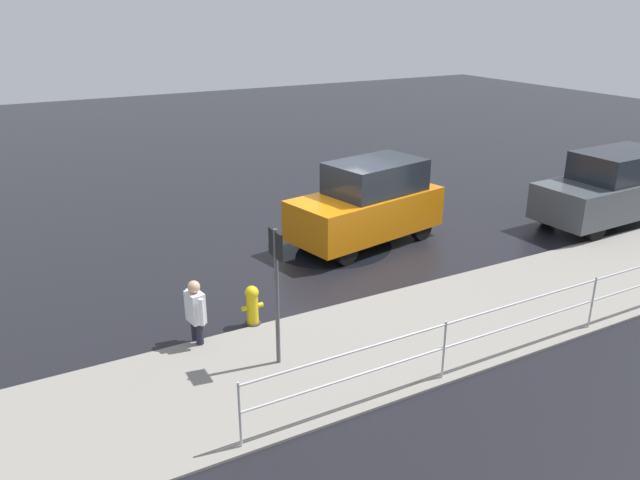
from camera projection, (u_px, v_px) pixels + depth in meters
name	position (u px, v px, depth m)	size (l,w,h in m)	color
ground_plane	(340.00, 250.00, 15.27)	(60.00, 60.00, 0.00)	black
kerb_strip	(453.00, 320.00, 11.83)	(24.00, 3.20, 0.04)	gray
moving_hatchback	(368.00, 203.00, 15.40)	(4.15, 2.41, 2.06)	orange
parked_sedan	(612.00, 188.00, 16.81)	(4.35, 1.88, 1.98)	#474C51
fire_hydrant	(252.00, 306.00, 11.55)	(0.42, 0.31, 0.80)	gold
pedestrian	(195.00, 309.00, 10.81)	(0.29, 0.57, 1.22)	silver
metal_railing	(525.00, 314.00, 10.52)	(10.38, 0.04, 1.05)	#B7BABF
sign_post	(276.00, 278.00, 9.87)	(0.07, 0.44, 2.40)	#4C4C51
puddle_patch	(329.00, 245.00, 15.57)	(3.10, 3.10, 0.01)	black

